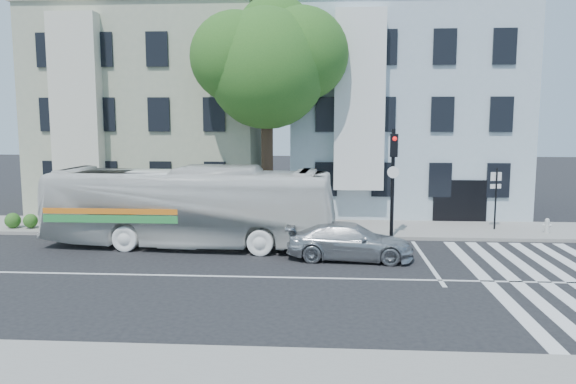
# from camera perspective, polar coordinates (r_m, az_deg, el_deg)

# --- Properties ---
(ground) EXTENTS (120.00, 120.00, 0.00)m
(ground) POSITION_cam_1_polar(r_m,az_deg,el_deg) (18.87, -4.76, -8.58)
(ground) COLOR black
(ground) RESTS_ON ground
(sidewalk_far) EXTENTS (80.00, 4.00, 0.15)m
(sidewalk_far) POSITION_cam_1_polar(r_m,az_deg,el_deg) (26.57, -2.20, -3.65)
(sidewalk_far) COLOR gray
(sidewalk_far) RESTS_ON ground
(building_left) EXTENTS (12.00, 10.00, 11.00)m
(building_left) POSITION_cam_1_polar(r_m,az_deg,el_deg) (34.34, -12.81, 7.80)
(building_left) COLOR #999F85
(building_left) RESTS_ON ground
(building_right) EXTENTS (12.00, 10.00, 11.00)m
(building_right) POSITION_cam_1_polar(r_m,az_deg,el_deg) (33.20, 11.27, 7.86)
(building_right) COLOR #A2B7C1
(building_right) RESTS_ON ground
(street_tree) EXTENTS (7.30, 5.90, 11.10)m
(street_tree) POSITION_cam_1_polar(r_m,az_deg,el_deg) (26.92, -1.99, 13.08)
(street_tree) COLOR #2D2116
(street_tree) RESTS_ON ground
(bus) EXTENTS (3.50, 11.97, 3.29)m
(bus) POSITION_cam_1_polar(r_m,az_deg,el_deg) (23.18, -9.93, -1.47)
(bus) COLOR silver
(bus) RESTS_ON ground
(sedan) EXTENTS (2.22, 4.79, 1.35)m
(sedan) POSITION_cam_1_polar(r_m,az_deg,el_deg) (21.04, 6.28, -5.00)
(sedan) COLOR #B2B5BA
(sedan) RESTS_ON ground
(hedge) EXTENTS (8.50, 2.46, 0.70)m
(hedge) POSITION_cam_1_polar(r_m,az_deg,el_deg) (27.16, -18.37, -2.88)
(hedge) COLOR #1D531B
(hedge) RESTS_ON sidewalk_far
(traffic_signal) EXTENTS (0.49, 0.55, 4.77)m
(traffic_signal) POSITION_cam_1_polar(r_m,az_deg,el_deg) (24.14, 10.64, 2.30)
(traffic_signal) COLOR black
(traffic_signal) RESTS_ON ground
(fire_hydrant) EXTENTS (0.38, 0.26, 0.66)m
(fire_hydrant) POSITION_cam_1_polar(r_m,az_deg,el_deg) (27.52, 24.82, -3.09)
(fire_hydrant) COLOR #B6B7B2
(fire_hydrant) RESTS_ON sidewalk_far
(far_sign_pole) EXTENTS (0.51, 0.20, 2.82)m
(far_sign_pole) POSITION_cam_1_polar(r_m,az_deg,el_deg) (27.30, 20.36, 0.09)
(far_sign_pole) COLOR black
(far_sign_pole) RESTS_ON sidewalk_far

